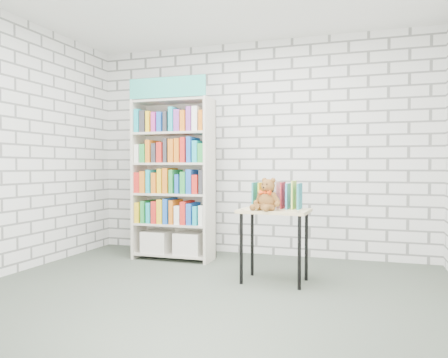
% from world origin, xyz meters
% --- Properties ---
extents(ground, '(4.50, 4.50, 0.00)m').
position_xyz_m(ground, '(0.00, 0.00, 0.00)').
color(ground, '#40493E').
rests_on(ground, ground).
extents(room_shell, '(4.52, 4.02, 2.81)m').
position_xyz_m(room_shell, '(0.00, 0.00, 1.78)').
color(room_shell, silver).
rests_on(room_shell, ground).
extents(bookshelf, '(0.99, 0.39, 2.23)m').
position_xyz_m(bookshelf, '(-0.90, 1.36, 1.02)').
color(bookshelf, beige).
rests_on(bookshelf, ground).
extents(display_table, '(0.70, 0.50, 0.73)m').
position_xyz_m(display_table, '(0.51, 0.67, 0.63)').
color(display_table, tan).
rests_on(display_table, ground).
extents(table_books, '(0.48, 0.23, 0.28)m').
position_xyz_m(table_books, '(0.52, 0.78, 0.87)').
color(table_books, teal).
rests_on(table_books, display_table).
extents(teddy_bear, '(0.29, 0.29, 0.32)m').
position_xyz_m(teddy_bear, '(0.46, 0.57, 0.86)').
color(teddy_bear, brown).
rests_on(teddy_bear, display_table).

